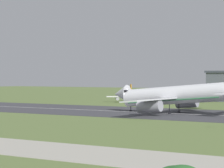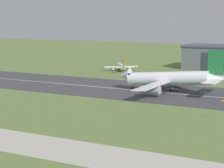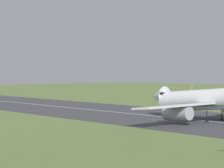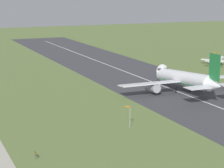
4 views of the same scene
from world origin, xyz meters
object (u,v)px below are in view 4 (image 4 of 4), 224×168
object	(u,v)px
runway_sign	(35,154)
airplane_landing	(184,79)
airplane_parked_centre	(219,60)
windsock_pole	(127,108)

from	to	relation	value
runway_sign	airplane_landing	bearing A→B (deg)	122.40
airplane_parked_centre	windsock_pole	distance (m)	121.67
airplane_landing	airplane_parked_centre	size ratio (longest dim) A/B	2.82
airplane_parked_centre	windsock_pole	size ratio (longest dim) A/B	2.86
airplane_parked_centre	runway_sign	xyz separation A→B (m)	(91.94, -122.22, -1.55)
windsock_pole	airplane_parked_centre	bearing A→B (deg)	130.65
airplane_landing	runway_sign	xyz separation A→B (m)	(44.18, -69.62, -4.22)
airplane_parked_centre	runway_sign	distance (m)	152.95
airplane_landing	airplane_parked_centre	world-z (taller)	airplane_landing
airplane_parked_centre	runway_sign	bearing A→B (deg)	-53.05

